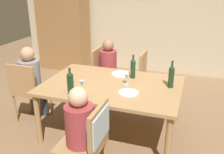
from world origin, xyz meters
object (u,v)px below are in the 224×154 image
(armoire_cabinet, at_px, (63,22))
(wine_bottle_short_olive, at_px, (171,76))
(chair_far_right, at_px, (149,76))
(wine_bottle_tall_green, at_px, (133,68))
(chair_far_left, at_px, (104,71))
(chair_near, at_px, (92,136))
(person_man_bearded, at_px, (31,78))
(chair_left_end, at_px, (28,88))
(dining_table, at_px, (112,89))
(wine_bottle_dark_red, at_px, (70,83))
(dinner_plate_guest_left, at_px, (121,74))
(wine_glass_near_left, at_px, (127,77))
(wine_glass_centre, at_px, (82,84))
(person_woman_host, at_px, (110,66))
(dinner_plate_host, at_px, (128,93))
(person_man_guest, at_px, (78,130))

(armoire_cabinet, height_order, wine_bottle_short_olive, armoire_cabinet)
(chair_far_right, bearing_deg, wine_bottle_short_olive, 26.80)
(wine_bottle_short_olive, bearing_deg, wine_bottle_tall_green, 162.87)
(chair_far_left, xyz_separation_m, wine_bottle_short_olive, (1.22, -0.83, 0.35))
(chair_near, bearing_deg, chair_far_right, -5.54)
(chair_far_right, distance_m, wine_bottle_short_olive, 1.00)
(armoire_cabinet, height_order, wine_bottle_tall_green, armoire_cabinet)
(armoire_cabinet, distance_m, chair_near, 3.97)
(person_man_bearded, bearing_deg, chair_far_left, 50.58)
(chair_left_end, relative_size, wine_bottle_tall_green, 2.78)
(dining_table, xyz_separation_m, wine_bottle_dark_red, (-0.37, -0.44, 0.22))
(wine_bottle_short_olive, height_order, dinner_plate_guest_left, wine_bottle_short_olive)
(person_man_bearded, height_order, wine_bottle_tall_green, person_man_bearded)
(wine_glass_near_left, height_order, wine_glass_centre, same)
(person_man_bearded, bearing_deg, dining_table, -1.17)
(chair_far_right, relative_size, wine_bottle_dark_red, 2.80)
(chair_near, bearing_deg, wine_glass_near_left, -3.20)
(wine_bottle_dark_red, bearing_deg, person_woman_host, 90.26)
(chair_near, xyz_separation_m, dinner_plate_host, (0.15, 0.77, 0.15))
(dining_table, height_order, wine_glass_near_left, wine_glass_near_left)
(wine_bottle_short_olive, bearing_deg, person_man_guest, -124.05)
(chair_far_right, relative_size, dinner_plate_host, 3.74)
(wine_bottle_dark_red, distance_m, wine_bottle_short_olive, 1.25)
(person_woman_host, bearing_deg, wine_glass_near_left, 30.99)
(person_man_guest, bearing_deg, chair_far_right, -9.83)
(armoire_cabinet, distance_m, dining_table, 3.11)
(chair_left_end, relative_size, wine_bottle_dark_red, 2.80)
(wine_glass_near_left, relative_size, dinner_plate_guest_left, 0.54)
(dinner_plate_guest_left, bearing_deg, wine_bottle_dark_red, -114.47)
(chair_near, relative_size, wine_bottle_tall_green, 2.78)
(person_woman_host, bearing_deg, chair_far_right, 90.00)
(wine_bottle_tall_green, distance_m, wine_bottle_dark_red, 0.94)
(dining_table, bearing_deg, armoire_cabinet, 130.29)
(dining_table, distance_m, person_man_bearded, 1.27)
(dining_table, distance_m, wine_bottle_short_olive, 0.78)
(chair_left_end, distance_m, wine_bottle_dark_red, 1.03)
(chair_left_end, bearing_deg, wine_glass_centre, -14.60)
(dining_table, xyz_separation_m, dinner_plate_guest_left, (0.01, 0.38, 0.08))
(chair_far_right, bearing_deg, wine_bottle_tall_green, -9.80)
(chair_left_end, distance_m, dinner_plate_guest_left, 1.38)
(wine_bottle_tall_green, height_order, dinner_plate_host, wine_bottle_tall_green)
(chair_near, bearing_deg, person_man_bearded, 54.25)
(chair_far_left, xyz_separation_m, chair_near, (0.61, -1.96, 0.06))
(wine_glass_centre, distance_m, dinner_plate_host, 0.57)
(wine_bottle_tall_green, distance_m, wine_bottle_short_olive, 0.56)
(wine_glass_near_left, height_order, dinner_plate_host, wine_glass_near_left)
(wine_bottle_dark_red, xyz_separation_m, wine_bottle_short_olive, (1.10, 0.59, 0.01))
(wine_glass_centre, bearing_deg, wine_glass_near_left, 42.19)
(wine_bottle_tall_green, bearing_deg, chair_left_end, -164.84)
(wine_glass_centre, bearing_deg, wine_bottle_short_olive, 26.48)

